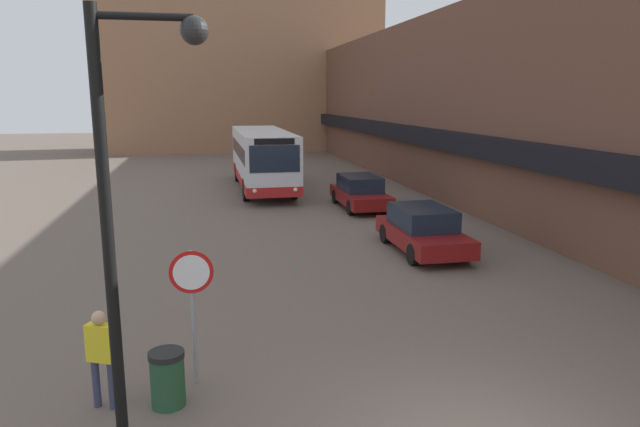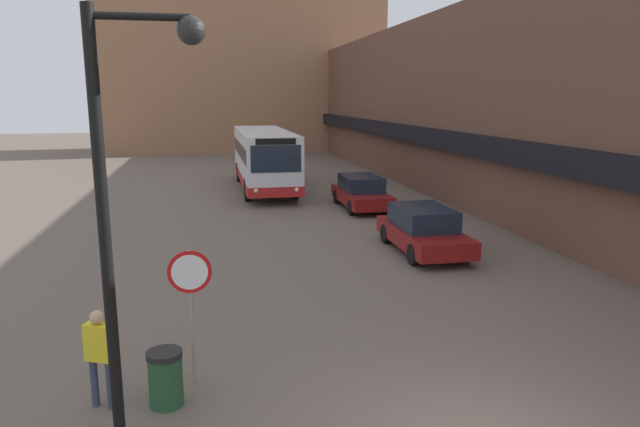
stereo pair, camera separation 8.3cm
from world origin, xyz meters
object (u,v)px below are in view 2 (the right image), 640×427
at_px(stop_sign, 190,288).
at_px(trash_bin, 166,378).
at_px(parked_car_middle, 361,192).
at_px(street_lamp, 125,193).
at_px(parked_car_front, 423,230).
at_px(pedestrian, 100,350).
at_px(city_bus, 264,157).

bearing_deg(stop_sign, trash_bin, -122.90).
relative_size(parked_car_middle, stop_sign, 1.88).
bearing_deg(street_lamp, stop_sign, 72.59).
height_order(parked_car_front, street_lamp, street_lamp).
bearing_deg(trash_bin, pedestrian, 172.44).
relative_size(stop_sign, pedestrian, 1.46).
xyz_separation_m(parked_car_front, parked_car_middle, (0.00, 7.69, 0.00)).
xyz_separation_m(stop_sign, pedestrian, (-1.46, -0.55, -0.77)).
bearing_deg(pedestrian, city_bus, 102.49).
distance_m(stop_sign, street_lamp, 3.03).
distance_m(parked_car_middle, stop_sign, 16.92).
distance_m(parked_car_front, street_lamp, 12.90).
bearing_deg(trash_bin, parked_car_front, 46.89).
height_order(stop_sign, street_lamp, street_lamp).
height_order(parked_car_front, stop_sign, stop_sign).
distance_m(parked_car_front, parked_car_middle, 7.69).
distance_m(parked_car_front, pedestrian, 11.91).
bearing_deg(parked_car_middle, street_lamp, -114.54).
relative_size(city_bus, pedestrian, 6.62).
xyz_separation_m(parked_car_middle, pedestrian, (-8.73, -15.79, 0.26)).
bearing_deg(parked_car_middle, trash_bin, -115.83).
height_order(city_bus, parked_car_middle, city_bus).
relative_size(city_bus, trash_bin, 11.71).
distance_m(city_bus, street_lamp, 24.10).
bearing_deg(city_bus, parked_car_front, -74.70).
xyz_separation_m(city_bus, parked_car_front, (3.82, -13.96, -1.02)).
bearing_deg(street_lamp, parked_car_front, 50.69).
bearing_deg(parked_car_front, city_bus, 105.30).
height_order(parked_car_middle, pedestrian, pedestrian).
bearing_deg(trash_bin, city_bus, 80.06).
bearing_deg(city_bus, pedestrian, -102.55).
xyz_separation_m(parked_car_front, pedestrian, (-8.73, -8.10, 0.26)).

